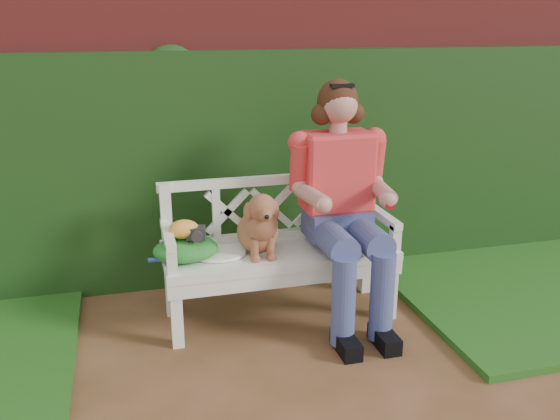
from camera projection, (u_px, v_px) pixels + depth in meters
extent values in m
plane|color=#4F3319|center=(290.00, 406.00, 3.06)|extent=(60.00, 60.00, 0.00)
cube|color=maroon|center=(222.00, 131.00, 4.47)|extent=(10.00, 0.30, 2.20)
cube|color=#18380F|center=(228.00, 170.00, 4.34)|extent=(10.00, 0.18, 1.70)
cube|color=#272727|center=(196.00, 233.00, 3.63)|extent=(0.13, 0.11, 0.08)
ellipsoid|color=orange|center=(184.00, 229.00, 3.63)|extent=(0.22, 0.18, 0.12)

